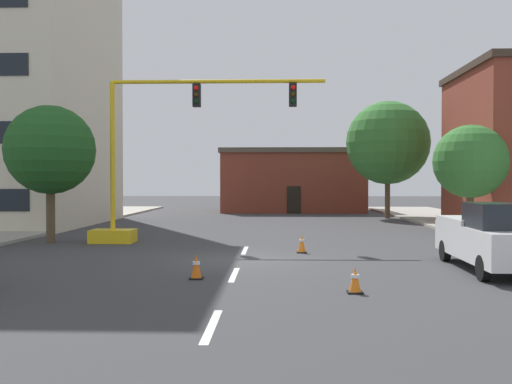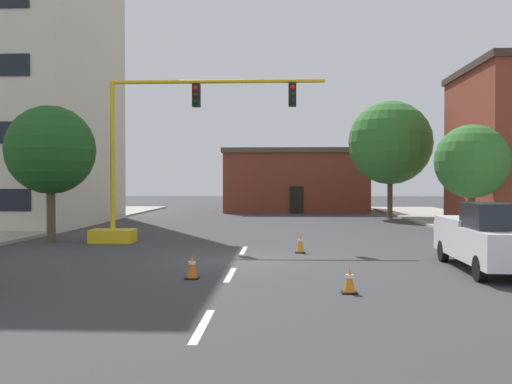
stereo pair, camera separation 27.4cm
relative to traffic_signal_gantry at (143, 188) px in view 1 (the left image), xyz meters
name	(u,v)px [view 1 (the left image)]	position (x,y,z in m)	size (l,w,h in m)	color
ground_plane	(241,260)	(4.42, -5.01, -2.29)	(160.00, 160.00, 0.00)	#38383A
lane_stripe_seg_1	(212,326)	(4.42, -13.51, -2.28)	(0.16, 2.40, 0.01)	silver
lane_stripe_seg_2	(234,275)	(4.42, -8.01, -2.28)	(0.16, 2.40, 0.01)	silver
lane_stripe_seg_3	(245,250)	(4.42, -2.51, -2.28)	(0.16, 2.40, 0.01)	silver
building_brick_center	(292,180)	(7.04, 25.86, 0.37)	(12.11, 8.99, 5.30)	brown
traffic_signal_gantry	(143,188)	(0.00, 0.00, 0.00)	(9.81, 1.20, 6.83)	yellow
tree_right_mid	(470,162)	(15.28, 4.93, 1.27)	(3.66, 3.66, 5.41)	brown
tree_right_far	(388,143)	(13.39, 16.10, 2.97)	(5.80, 5.80, 8.17)	brown
tree_left_near	(50,150)	(-3.87, -0.20, 1.60)	(3.72, 3.72, 5.77)	brown
pickup_truck_white	(495,237)	(11.89, -7.06, -1.31)	(2.16, 5.46, 1.99)	white
traffic_cone_roadside_a	(302,243)	(6.51, -3.15, -1.94)	(0.36, 0.36, 0.71)	black
traffic_cone_roadside_b	(196,267)	(3.46, -8.71, -1.96)	(0.36, 0.36, 0.66)	black
traffic_cone_roadside_c	(355,280)	(7.39, -10.46, -1.99)	(0.36, 0.36, 0.61)	black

